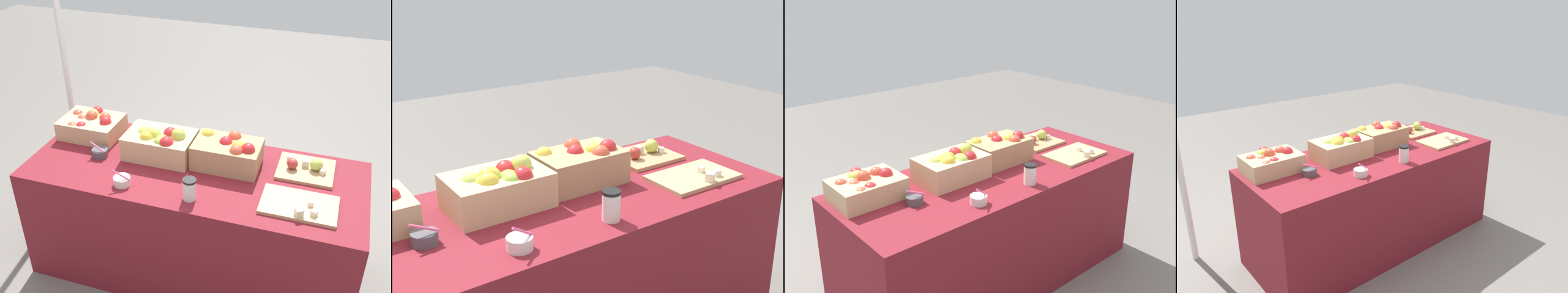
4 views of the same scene
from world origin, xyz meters
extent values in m
plane|color=slate|center=(0.00, 0.00, 0.00)|extent=(10.00, 10.00, 0.00)
cube|color=maroon|center=(0.00, 0.00, 0.37)|extent=(1.90, 0.76, 0.74)
cube|color=tan|center=(-0.73, 0.17, 0.80)|extent=(0.36, 0.27, 0.12)
sphere|color=#D14C33|center=(-0.85, 0.21, 0.84)|extent=(0.07, 0.07, 0.07)
sphere|color=red|center=(-0.62, 0.15, 0.86)|extent=(0.07, 0.07, 0.07)
sphere|color=#D14C33|center=(-0.73, 0.19, 0.86)|extent=(0.07, 0.07, 0.07)
sphere|color=red|center=(-0.75, 0.08, 0.84)|extent=(0.07, 0.07, 0.07)
sphere|color=#B2C64C|center=(-0.75, 0.23, 0.85)|extent=(0.07, 0.07, 0.07)
sphere|color=red|center=(-0.74, 0.27, 0.85)|extent=(0.07, 0.07, 0.07)
sphere|color=#B2C64C|center=(-0.76, 0.25, 0.84)|extent=(0.07, 0.07, 0.07)
sphere|color=#D14C33|center=(-0.81, 0.07, 0.83)|extent=(0.07, 0.07, 0.07)
sphere|color=#D14C33|center=(-0.80, 0.17, 0.83)|extent=(0.07, 0.07, 0.07)
sphere|color=#D14C33|center=(-0.65, 0.20, 0.85)|extent=(0.07, 0.07, 0.07)
cube|color=tan|center=(-0.23, 0.08, 0.81)|extent=(0.40, 0.26, 0.14)
sphere|color=#B2C64C|center=(-0.30, 0.04, 0.86)|extent=(0.08, 0.08, 0.08)
sphere|color=#B2C64C|center=(-0.12, 0.09, 0.89)|extent=(0.08, 0.08, 0.08)
sphere|color=gold|center=(-0.29, 0.03, 0.88)|extent=(0.08, 0.08, 0.08)
sphere|color=#99B742|center=(-0.21, 0.01, 0.87)|extent=(0.08, 0.08, 0.08)
sphere|color=red|center=(-0.16, 0.00, 0.88)|extent=(0.08, 0.08, 0.08)
sphere|color=gold|center=(-0.28, 0.06, 0.88)|extent=(0.08, 0.08, 0.08)
sphere|color=#99B742|center=(-0.20, 0.04, 0.86)|extent=(0.08, 0.08, 0.08)
sphere|color=#B2C64C|center=(-0.34, 0.09, 0.86)|extent=(0.08, 0.08, 0.08)
sphere|color=#B2C64C|center=(-0.26, 0.07, 0.88)|extent=(0.08, 0.08, 0.08)
sphere|color=red|center=(-0.18, 0.11, 0.88)|extent=(0.08, 0.08, 0.08)
cube|color=tan|center=(0.16, 0.10, 0.81)|extent=(0.37, 0.24, 0.15)
sphere|color=#D14C33|center=(0.23, 0.03, 0.88)|extent=(0.08, 0.08, 0.08)
sphere|color=red|center=(0.29, 0.06, 0.89)|extent=(0.08, 0.08, 0.08)
sphere|color=gold|center=(0.03, 0.17, 0.87)|extent=(0.08, 0.08, 0.08)
sphere|color=#D14C33|center=(0.18, 0.18, 0.88)|extent=(0.08, 0.08, 0.08)
sphere|color=gold|center=(0.23, 0.08, 0.88)|extent=(0.08, 0.08, 0.08)
sphere|color=red|center=(0.15, 0.11, 0.88)|extent=(0.08, 0.08, 0.08)
cube|color=tan|center=(0.61, -0.15, 0.75)|extent=(0.38, 0.24, 0.02)
cube|color=beige|center=(0.62, -0.24, 0.78)|extent=(0.05, 0.05, 0.04)
cube|color=beige|center=(0.69, -0.22, 0.77)|extent=(0.04, 0.04, 0.03)
cube|color=beige|center=(0.66, -0.15, 0.77)|extent=(0.03, 0.03, 0.03)
cube|color=tan|center=(0.60, 0.18, 0.75)|extent=(0.31, 0.27, 0.02)
cube|color=beige|center=(0.50, 0.23, 0.77)|extent=(0.04, 0.04, 0.03)
cube|color=beige|center=(0.66, 0.20, 0.78)|extent=(0.05, 0.05, 0.04)
sphere|color=#B2C64C|center=(0.65, 0.18, 0.79)|extent=(0.07, 0.07, 0.07)
cube|color=beige|center=(0.59, 0.21, 0.78)|extent=(0.04, 0.04, 0.04)
sphere|color=#B2332D|center=(0.52, 0.16, 0.79)|extent=(0.06, 0.06, 0.06)
cube|color=beige|center=(0.69, 0.15, 0.77)|extent=(0.03, 0.03, 0.03)
cylinder|color=#4C4C51|center=(-0.57, -0.04, 0.76)|extent=(0.09, 0.09, 0.04)
cylinder|color=#EA598C|center=(-0.57, -0.06, 0.81)|extent=(0.10, 0.03, 0.05)
cylinder|color=silver|center=(-0.32, -0.26, 0.76)|extent=(0.09, 0.09, 0.05)
cylinder|color=#EA598C|center=(-0.32, -0.28, 0.81)|extent=(0.09, 0.03, 0.07)
cylinder|color=silver|center=(0.06, -0.26, 0.79)|extent=(0.07, 0.07, 0.11)
cylinder|color=black|center=(0.06, -0.26, 0.85)|extent=(0.07, 0.07, 0.01)
camera|label=1|loc=(0.70, -2.10, 2.24)|focal=43.72mm
camera|label=2|loc=(-1.04, -1.68, 1.65)|focal=48.89mm
camera|label=3|loc=(-1.76, -1.93, 1.87)|focal=43.42mm
camera|label=4|loc=(-1.72, -2.07, 1.76)|focal=35.31mm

